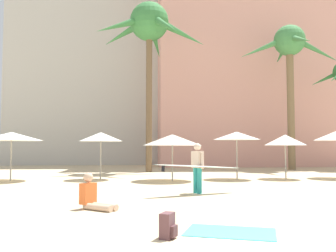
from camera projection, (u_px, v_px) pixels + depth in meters
The scene contains 13 objects.
hotel_pink at pixel (251, 59), 34.20m from camera, with size 17.54×10.65×19.69m, color #DB9989.
hotel_tower_gray at pixel (110, 51), 37.86m from camera, with size 17.52×10.86×23.09m, color #BCB7AD.
palm_tree_left at pixel (149, 29), 23.38m from camera, with size 7.05×6.97×10.82m.
palm_tree_center at pixel (290, 51), 25.57m from camera, with size 7.08×7.37×10.11m.
cafe_umbrella_0 at pixel (12, 136), 16.69m from camera, with size 2.77×2.77×2.22m.
cafe_umbrella_1 at pixel (237, 136), 17.64m from camera, with size 2.26×2.26×2.28m.
cafe_umbrella_2 at pixel (172, 140), 16.77m from camera, with size 2.72×2.72×2.12m.
cafe_umbrella_5 at pixel (101, 137), 17.45m from camera, with size 2.08×2.08×2.24m.
cafe_umbrella_7 at pixel (285, 140), 17.80m from camera, with size 2.00×2.00×2.14m.
beach_towel at pixel (230, 232), 6.47m from camera, with size 1.57×1.01×0.01m, color #4CC6D6.
backpack at pixel (168, 226), 6.05m from camera, with size 0.33×0.35×0.42m.
person_mid_right at pixel (93, 197), 8.92m from camera, with size 0.98×0.87×0.89m.
person_mid_center at pixel (198, 166), 11.96m from camera, with size 3.09×1.50×1.65m.
Camera 1 is at (-1.67, -4.35, 1.49)m, focal length 39.10 mm.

